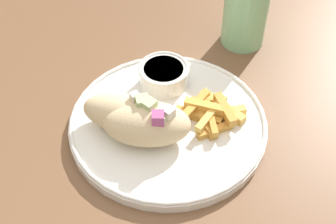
{
  "coord_description": "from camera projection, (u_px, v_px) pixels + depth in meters",
  "views": [
    {
      "loc": [
        -0.13,
        -0.44,
        1.24
      ],
      "look_at": [
        0.04,
        -0.01,
        0.75
      ],
      "focal_mm": 50.0,
      "sensor_mm": 36.0,
      "label": 1
    }
  ],
  "objects": [
    {
      "name": "table",
      "position": [
        144.0,
        163.0,
        0.76
      ],
      "size": [
        1.12,
        1.12,
        0.72
      ],
      "color": "brown",
      "rests_on": "ground_plane"
    },
    {
      "name": "plate",
      "position": [
        168.0,
        123.0,
        0.69
      ],
      "size": [
        0.29,
        0.29,
        0.02
      ],
      "color": "white",
      "rests_on": "table"
    },
    {
      "name": "pita_sandwich_near",
      "position": [
        145.0,
        124.0,
        0.64
      ],
      "size": [
        0.14,
        0.11,
        0.07
      ],
      "rotation": [
        0.0,
        0.0,
        -0.42
      ],
      "color": "beige",
      "rests_on": "plate"
    },
    {
      "name": "pita_sandwich_far",
      "position": [
        128.0,
        115.0,
        0.66
      ],
      "size": [
        0.14,
        0.13,
        0.07
      ],
      "rotation": [
        0.0,
        0.0,
        -0.64
      ],
      "color": "beige",
      "rests_on": "plate"
    },
    {
      "name": "fries_pile",
      "position": [
        211.0,
        112.0,
        0.69
      ],
      "size": [
        0.1,
        0.09,
        0.02
      ],
      "color": "gold",
      "rests_on": "plate"
    },
    {
      "name": "sauce_ramekin",
      "position": [
        164.0,
        74.0,
        0.73
      ],
      "size": [
        0.08,
        0.08,
        0.03
      ],
      "color": "white",
      "rests_on": "plate"
    },
    {
      "name": "water_glass",
      "position": [
        245.0,
        13.0,
        0.8
      ],
      "size": [
        0.08,
        0.08,
        0.13
      ],
      "color": "#8CCC93",
      "rests_on": "table"
    }
  ]
}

